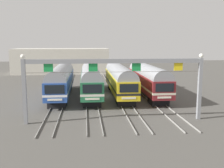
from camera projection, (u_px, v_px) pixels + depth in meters
ground_plane at (105, 96)px, 41.03m from camera, size 160.00×160.00×0.00m
track_bed at (99, 80)px, 57.74m from camera, size 14.66×70.00×0.15m
commuter_train_blue at (61, 79)px, 39.98m from camera, size 2.88×18.06×5.05m
commuter_train_green at (91, 79)px, 40.41m from camera, size 2.88×18.06×5.05m
commuter_train_yellow at (119, 78)px, 40.83m from camera, size 2.88×18.06×5.05m
commuter_train_maroon at (148, 78)px, 41.26m from camera, size 2.88×18.06×5.05m
catenary_gantry at (115, 72)px, 26.97m from camera, size 18.39×0.44×6.97m
maintenance_building at (62, 61)px, 72.16m from camera, size 24.75×10.00×6.53m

